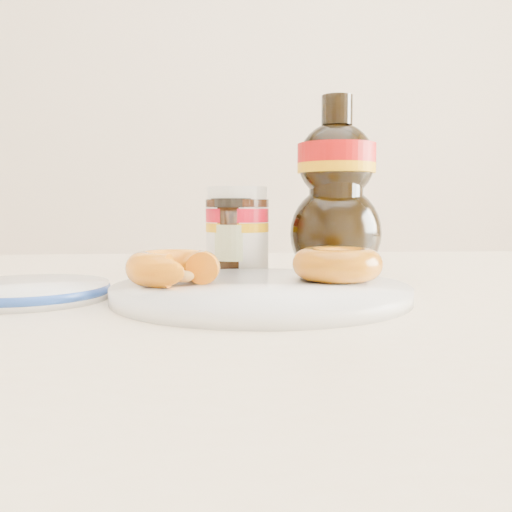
{
  "coord_description": "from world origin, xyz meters",
  "views": [
    {
      "loc": [
        -0.12,
        -0.47,
        0.83
      ],
      "look_at": [
        -0.07,
        0.09,
        0.79
      ],
      "focal_mm": 40.0,
      "sensor_mm": 36.0,
      "label": 1
    }
  ],
  "objects": [
    {
      "name": "plate",
      "position": [
        -0.07,
        0.04,
        0.76
      ],
      "size": [
        0.27,
        0.27,
        0.01
      ],
      "color": "white",
      "rests_on": "dining_table"
    },
    {
      "name": "syrup_bottle",
      "position": [
        0.03,
        0.2,
        0.86
      ],
      "size": [
        0.12,
        0.11,
        0.21
      ],
      "primitive_type": null,
      "rotation": [
        0.0,
        0.0,
        0.12
      ],
      "color": "black",
      "rests_on": "dining_table"
    },
    {
      "name": "dark_jar",
      "position": [
        -0.09,
        0.2,
        0.8
      ],
      "size": [
        0.06,
        0.06,
        0.09
      ],
      "rotation": [
        0.0,
        0.0,
        0.3
      ],
      "color": "black",
      "rests_on": "dining_table"
    },
    {
      "name": "dining_table",
      "position": [
        0.0,
        0.1,
        0.67
      ],
      "size": [
        1.4,
        0.9,
        0.75
      ],
      "color": "#FCE4BF",
      "rests_on": "ground"
    },
    {
      "name": "donut_bitten",
      "position": [
        -0.15,
        0.05,
        0.78
      ],
      "size": [
        0.11,
        0.11,
        0.03
      ],
      "primitive_type": "torus",
      "rotation": [
        0.0,
        0.0,
        -0.27
      ],
      "color": "orange",
      "rests_on": "plate"
    },
    {
      "name": "blue_rim_saucer",
      "position": [
        -0.28,
        0.05,
        0.76
      ],
      "size": [
        0.15,
        0.15,
        0.01
      ],
      "color": "white",
      "rests_on": "dining_table"
    },
    {
      "name": "donut_whole",
      "position": [
        0.0,
        0.06,
        0.78
      ],
      "size": [
        0.1,
        0.1,
        0.03
      ],
      "primitive_type": "torus",
      "rotation": [
        0.0,
        0.0,
        0.13
      ],
      "color": "#AA550A",
      "rests_on": "plate"
    },
    {
      "name": "nutella_jar",
      "position": [
        -0.08,
        0.21,
        0.81
      ],
      "size": [
        0.08,
        0.08,
        0.11
      ],
      "rotation": [
        0.0,
        0.0,
        -0.03
      ],
      "color": "white",
      "rests_on": "dining_table"
    }
  ]
}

